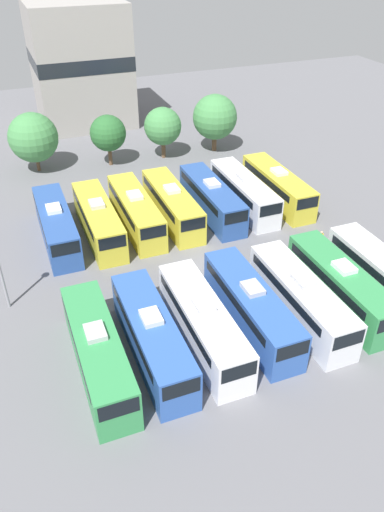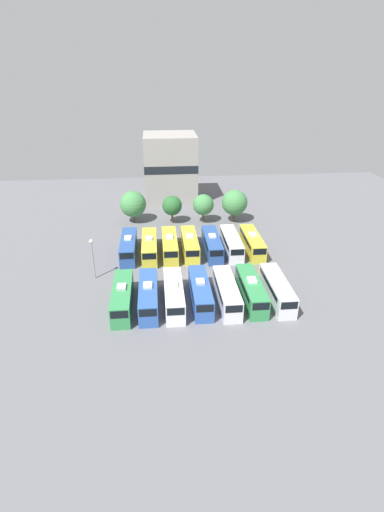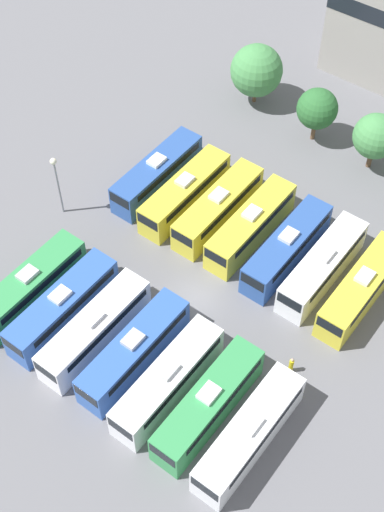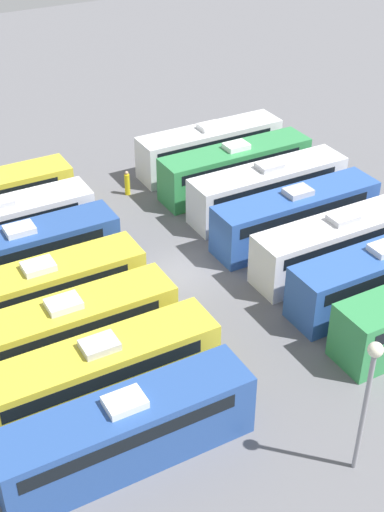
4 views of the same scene
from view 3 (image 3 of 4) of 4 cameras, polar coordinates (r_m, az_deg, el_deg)
name	(u,v)px [view 3 (image 3 of 4)]	position (r m, az deg, el deg)	size (l,w,h in m)	color
ground_plane	(196,297)	(60.13, 0.32, -3.31)	(120.13, 120.13, 0.00)	slate
bus_0	(31,285)	(60.25, -12.76, -2.31)	(2.58, 10.81, 3.42)	#338C4C
bus_1	(63,306)	(58.48, -10.28, -3.96)	(2.58, 10.81, 3.42)	#2D56A8
bus_2	(95,328)	(56.85, -7.76, -5.76)	(2.58, 10.81, 3.42)	white
bus_3	(134,350)	(55.46, -4.63, -7.51)	(2.58, 10.81, 3.42)	#2D56A8
bus_4	(168,380)	(54.01, -1.91, -9.86)	(2.58, 10.81, 3.42)	silver
bus_5	(209,403)	(53.08, 1.35, -11.68)	(2.58, 10.81, 3.42)	#338C4C
bus_6	(250,433)	(52.19, 4.64, -13.93)	(2.58, 10.81, 3.42)	silver
bus_7	(157,172)	(67.61, -2.79, 6.69)	(2.58, 10.81, 3.42)	#284C93
bus_8	(185,192)	(65.72, -0.55, 5.14)	(2.58, 10.81, 3.42)	gold
bus_9	(218,207)	(64.46, 2.12, 3.94)	(2.58, 10.81, 3.42)	gold
bus_10	(251,225)	(63.20, 4.74, 2.52)	(2.58, 10.81, 3.42)	gold
bus_11	(287,247)	(61.85, 7.61, 0.71)	(2.58, 10.81, 3.42)	#284C93
bus_12	(323,265)	(61.04, 10.41, -0.75)	(2.58, 10.81, 3.42)	white
bus_13	(361,288)	(60.27, 13.40, -2.47)	(2.58, 10.81, 3.42)	gold
worker_person	(291,366)	(56.11, 7.93, -8.67)	(0.36, 0.36, 1.75)	gold
light_pole	(56,176)	(64.18, -10.81, 6.32)	(0.60, 0.60, 6.63)	gray
tree_0	(257,71)	(76.03, 5.18, 14.56)	(5.45, 5.45, 6.66)	brown
tree_1	(317,109)	(72.16, 9.99, 11.52)	(4.09, 4.09, 5.86)	brown
tree_2	(376,136)	(70.19, 14.49, 9.26)	(4.38, 4.38, 6.04)	brown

